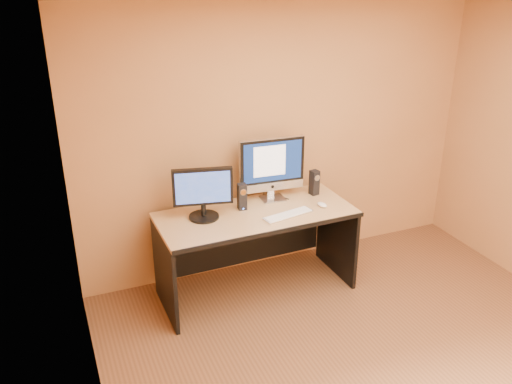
% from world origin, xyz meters
% --- Properties ---
extents(floor, '(4.00, 4.00, 0.00)m').
position_xyz_m(floor, '(0.00, 0.00, 0.00)').
color(floor, brown).
rests_on(floor, ground).
extents(walls, '(4.00, 4.00, 2.60)m').
position_xyz_m(walls, '(0.00, 0.00, 1.30)').
color(walls, '#A97444').
rests_on(walls, ground).
extents(ceiling, '(4.00, 4.00, 0.00)m').
position_xyz_m(ceiling, '(0.00, 0.00, 2.60)').
color(ceiling, white).
rests_on(ceiling, walls).
extents(desk, '(1.76, 0.79, 0.81)m').
position_xyz_m(desk, '(-0.47, 1.51, 0.40)').
color(desk, tan).
rests_on(desk, ground).
extents(imac, '(0.64, 0.27, 0.60)m').
position_xyz_m(imac, '(-0.21, 1.73, 1.11)').
color(imac, '#B0B0B4').
rests_on(imac, desk).
extents(second_monitor, '(0.57, 0.37, 0.46)m').
position_xyz_m(second_monitor, '(-0.93, 1.59, 1.04)').
color(second_monitor, black).
rests_on(second_monitor, desk).
extents(speaker_left, '(0.08, 0.08, 0.24)m').
position_xyz_m(speaker_left, '(-0.55, 1.64, 0.93)').
color(speaker_left, black).
rests_on(speaker_left, desk).
extents(speaker_right, '(0.09, 0.09, 0.24)m').
position_xyz_m(speaker_right, '(0.20, 1.68, 0.93)').
color(speaker_right, black).
rests_on(speaker_right, desk).
extents(keyboard, '(0.49, 0.21, 0.02)m').
position_xyz_m(keyboard, '(-0.23, 1.35, 0.82)').
color(keyboard, silver).
rests_on(keyboard, desk).
extents(mouse, '(0.08, 0.12, 0.04)m').
position_xyz_m(mouse, '(0.14, 1.40, 0.83)').
color(mouse, white).
rests_on(mouse, desk).
extents(cable_a, '(0.12, 0.22, 0.01)m').
position_xyz_m(cable_a, '(-0.13, 1.76, 0.81)').
color(cable_a, black).
rests_on(cable_a, desk).
extents(cable_b, '(0.08, 0.19, 0.01)m').
position_xyz_m(cable_b, '(-0.27, 1.80, 0.81)').
color(cable_b, black).
rests_on(cable_b, desk).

